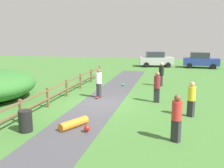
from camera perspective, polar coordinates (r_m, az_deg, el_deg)
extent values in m
plane|color=#427533|center=(14.45, -2.90, -4.62)|extent=(60.00, 60.00, 0.00)
cube|color=#47474C|center=(14.45, -2.90, -4.58)|extent=(2.40, 28.00, 0.02)
cube|color=brown|center=(11.99, -20.35, -5.89)|extent=(0.12, 0.12, 1.10)
cube|color=brown|center=(14.12, -14.61, -3.04)|extent=(0.12, 0.12, 1.10)
cube|color=brown|center=(16.37, -10.43, -0.94)|extent=(0.12, 0.12, 1.10)
cube|color=brown|center=(18.70, -7.28, 0.66)|extent=(0.12, 0.12, 1.10)
cube|color=brown|center=(21.09, -4.83, 1.89)|extent=(0.12, 0.12, 1.10)
cube|color=brown|center=(23.52, -2.89, 2.87)|extent=(0.12, 0.12, 1.10)
cube|color=brown|center=(15.24, -12.36, -2.09)|extent=(0.08, 18.00, 0.09)
cube|color=brown|center=(15.15, -12.43, -0.44)|extent=(0.08, 18.00, 0.09)
cylinder|color=black|center=(10.89, -19.36, -8.07)|extent=(0.56, 0.56, 0.90)
cube|color=#B23326|center=(15.80, -3.04, -2.90)|extent=(0.33, 0.82, 0.02)
cylinder|color=silver|center=(16.09, -2.84, -2.80)|extent=(0.04, 0.06, 0.06)
cylinder|color=silver|center=(16.03, -2.36, -2.85)|extent=(0.04, 0.06, 0.06)
cylinder|color=silver|center=(15.60, -3.74, -3.25)|extent=(0.04, 0.06, 0.06)
cylinder|color=silver|center=(15.54, -3.24, -3.30)|extent=(0.04, 0.06, 0.06)
cube|color=#2D2D33|center=(15.71, -3.06, -1.38)|extent=(0.25, 0.35, 0.83)
cylinder|color=white|center=(15.56, -3.08, 1.37)|extent=(0.44, 0.44, 0.69)
sphere|color=brown|center=(15.49, -3.10, 3.09)|extent=(0.25, 0.25, 0.25)
cylinder|color=orange|center=(10.87, -8.81, -8.99)|extent=(0.98, 1.43, 0.36)
sphere|color=red|center=(10.29, -5.78, -10.10)|extent=(0.26, 0.26, 0.26)
cube|color=#338C4C|center=(19.75, 2.69, -0.06)|extent=(0.21, 0.80, 0.02)
cylinder|color=silver|center=(19.48, 2.74, -0.35)|extent=(0.03, 0.06, 0.06)
cylinder|color=silver|center=(19.50, 2.31, -0.33)|extent=(0.03, 0.06, 0.06)
cylinder|color=silver|center=(20.02, 3.05, -0.04)|extent=(0.03, 0.06, 0.06)
cylinder|color=silver|center=(20.04, 2.63, -0.02)|extent=(0.03, 0.06, 0.06)
cube|color=#2D2D33|center=(19.79, 11.24, 0.78)|extent=(0.28, 0.36, 0.88)
cylinder|color=black|center=(19.66, 11.33, 3.11)|extent=(0.47, 0.47, 0.74)
sphere|color=beige|center=(19.60, 11.39, 4.55)|extent=(0.26, 0.26, 0.26)
cube|color=#2D2D33|center=(14.90, 10.28, -2.58)|extent=(0.35, 0.25, 0.87)
cylinder|color=maroon|center=(14.73, 10.38, 0.43)|extent=(0.44, 0.44, 0.72)
sphere|color=#9E704C|center=(14.65, 10.45, 2.32)|extent=(0.26, 0.26, 0.26)
cube|color=#2D2D33|center=(12.75, 17.73, -5.38)|extent=(0.38, 0.35, 0.81)
cylinder|color=yellow|center=(12.57, 17.93, -2.11)|extent=(0.53, 0.53, 0.68)
sphere|color=tan|center=(12.48, 18.06, -0.05)|extent=(0.24, 0.24, 0.24)
cube|color=#2D2D33|center=(9.66, 14.53, -10.41)|extent=(0.38, 0.35, 0.85)
cylinder|color=red|center=(9.41, 14.77, -5.96)|extent=(0.53, 0.53, 0.71)
sphere|color=brown|center=(9.28, 14.91, -3.10)|extent=(0.26, 0.26, 0.26)
cube|color=#283D99|center=(32.39, 19.84, 4.87)|extent=(4.24, 1.81, 0.90)
cube|color=#2D333D|center=(32.30, 19.58, 6.30)|extent=(2.24, 1.62, 0.70)
cylinder|color=black|center=(33.45, 21.97, 4.13)|extent=(0.65, 0.26, 0.64)
cylinder|color=black|center=(31.71, 22.35, 3.76)|extent=(0.65, 0.26, 0.64)
cylinder|color=black|center=(33.22, 17.34, 4.39)|extent=(0.65, 0.26, 0.64)
cylinder|color=black|center=(31.47, 17.47, 4.03)|extent=(0.65, 0.26, 0.64)
cube|color=#B7B7BC|center=(32.23, 10.21, 5.33)|extent=(4.45, 2.47, 0.90)
cube|color=#2D333D|center=(32.13, 9.90, 6.75)|extent=(2.46, 1.95, 0.70)
cylinder|color=black|center=(33.35, 12.28, 4.66)|extent=(0.67, 0.36, 0.64)
cylinder|color=black|center=(31.63, 12.83, 4.30)|extent=(0.67, 0.36, 0.64)
cylinder|color=black|center=(32.99, 7.64, 4.75)|extent=(0.67, 0.36, 0.64)
cylinder|color=black|center=(31.25, 7.94, 4.39)|extent=(0.67, 0.36, 0.64)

